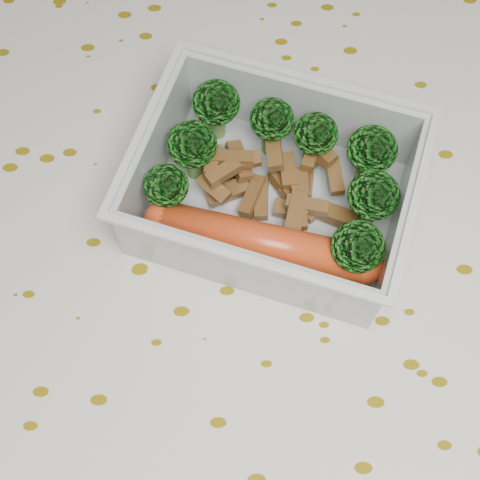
{
  "coord_description": "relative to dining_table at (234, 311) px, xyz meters",
  "views": [
    {
      "loc": [
        0.0,
        -0.15,
        1.13
      ],
      "look_at": [
        0.0,
        0.0,
        0.78
      ],
      "focal_mm": 50.0,
      "sensor_mm": 36.0,
      "label": 1
    }
  ],
  "objects": [
    {
      "name": "ground_plane",
      "position": [
        0.0,
        0.0,
        -0.67
      ],
      "size": [
        4.0,
        4.0,
        0.0
      ],
      "primitive_type": "plane",
      "color": "olive",
      "rests_on": "ground"
    },
    {
      "name": "dining_table",
      "position": [
        0.0,
        0.0,
        0.0
      ],
      "size": [
        1.4,
        0.9,
        0.75
      ],
      "color": "brown",
      "rests_on": "ground"
    },
    {
      "name": "tablecloth",
      "position": [
        0.0,
        0.0,
        0.05
      ],
      "size": [
        1.46,
        0.96,
        0.19
      ],
      "color": "silver",
      "rests_on": "dining_table"
    },
    {
      "name": "lunch_container",
      "position": [
        0.02,
        0.04,
        0.11
      ],
      "size": [
        0.19,
        0.17,
        0.06
      ],
      "color": "silver",
      "rests_on": "tablecloth"
    },
    {
      "name": "broccoli_florets",
      "position": [
        0.03,
        0.05,
        0.12
      ],
      "size": [
        0.15,
        0.13,
        0.05
      ],
      "color": "#608C3F",
      "rests_on": "lunch_container"
    },
    {
      "name": "meat_pile",
      "position": [
        0.03,
        0.05,
        0.11
      ],
      "size": [
        0.1,
        0.07,
        0.03
      ],
      "color": "brown",
      "rests_on": "lunch_container"
    },
    {
      "name": "sausage",
      "position": [
        0.02,
        0.01,
        0.11
      ],
      "size": [
        0.14,
        0.05,
        0.02
      ],
      "color": "#CC4119",
      "rests_on": "lunch_container"
    }
  ]
}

